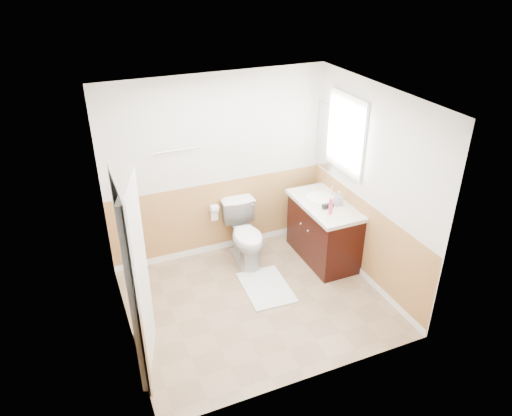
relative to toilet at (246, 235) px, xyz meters
name	(u,v)px	position (x,y,z in m)	size (l,w,h in m)	color
floor	(256,301)	(-0.22, -0.88, -0.41)	(3.00, 3.00, 0.00)	#8C7051
ceiling	(257,99)	(-0.22, -0.88, 2.09)	(3.00, 3.00, 0.00)	white
wall_back	(218,168)	(-0.22, 0.42, 0.84)	(3.00, 3.00, 0.00)	silver
wall_front	(314,277)	(-0.22, -2.18, 0.84)	(3.00, 3.00, 0.00)	silver
wall_left	(117,240)	(-1.72, -0.88, 0.84)	(3.00, 3.00, 0.00)	silver
wall_right	(371,188)	(1.28, -0.88, 0.84)	(3.00, 3.00, 0.00)	silver
wainscot_back	(220,218)	(-0.22, 0.41, 0.09)	(3.00, 3.00, 0.00)	tan
wainscot_front	(309,340)	(-0.22, -2.16, 0.09)	(3.00, 3.00, 0.00)	tan
wainscot_left	(128,299)	(-1.70, -0.88, 0.09)	(2.60, 2.60, 0.00)	tan
wainscot_right	(363,241)	(1.27, -0.88, 0.09)	(2.60, 2.60, 0.00)	tan
toilet	(246,235)	(0.00, 0.00, 0.00)	(0.46, 0.80, 0.82)	white
bath_mat	(266,287)	(0.00, -0.68, -0.40)	(0.55, 0.80, 0.02)	silver
vanity_cabinet	(323,232)	(1.00, -0.35, -0.01)	(0.55, 1.10, 0.80)	black
vanity_knob_left	(308,231)	(0.70, -0.45, 0.14)	(0.03, 0.03, 0.03)	silver
vanity_knob_right	(301,224)	(0.70, -0.25, 0.14)	(0.03, 0.03, 0.03)	silver
countertop	(325,205)	(0.99, -0.35, 0.42)	(0.60, 1.15, 0.05)	silver
sink_basin	(320,198)	(1.00, -0.20, 0.45)	(0.36, 0.36, 0.02)	white
faucet	(332,191)	(1.18, -0.20, 0.51)	(0.02, 0.02, 0.14)	silver
lotion_bottle	(331,206)	(0.90, -0.63, 0.55)	(0.05, 0.05, 0.22)	#D73756
soap_dispenser	(339,198)	(1.12, -0.46, 0.54)	(0.09, 0.09, 0.20)	#9A9FAE
hair_dryer_body	(328,206)	(0.95, -0.48, 0.48)	(0.07, 0.07, 0.14)	black
hair_dryer_handle	(326,209)	(0.92, -0.49, 0.45)	(0.03, 0.03, 0.07)	black
mirror_panel	(325,136)	(1.26, 0.22, 1.14)	(0.02, 0.35, 0.90)	silver
window_frame	(346,134)	(1.25, -0.29, 1.34)	(0.04, 0.80, 1.00)	white
window_glass	(347,134)	(1.27, -0.29, 1.34)	(0.01, 0.70, 0.90)	white
door	(139,282)	(-1.62, -1.33, 0.61)	(0.05, 0.80, 2.04)	white
door_frame	(131,283)	(-1.69, -1.33, 0.62)	(0.02, 0.92, 2.10)	white
door_knob	(139,268)	(-1.56, -1.00, 0.54)	(0.06, 0.06, 0.06)	silver
towel_bar	(176,150)	(-0.77, 0.37, 1.19)	(0.02, 0.02, 0.62)	silver
tp_holder_bar	(214,208)	(-0.32, 0.35, 0.29)	(0.02, 0.02, 0.14)	silver
tp_roll	(214,208)	(-0.32, 0.35, 0.29)	(0.11, 0.11, 0.10)	white
tp_sheet	(215,215)	(-0.32, 0.35, 0.18)	(0.10, 0.01, 0.16)	white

